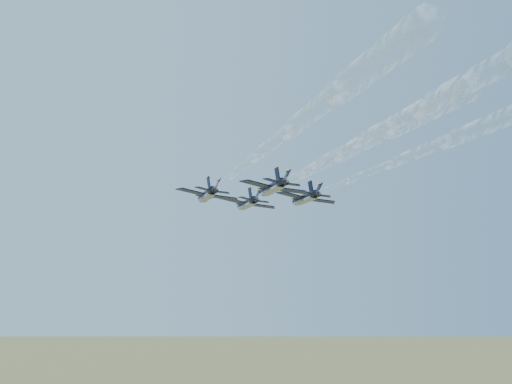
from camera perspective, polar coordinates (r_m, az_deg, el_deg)
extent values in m
cylinder|color=black|center=(125.70, -0.79, -1.01)|extent=(1.87, 11.31, 1.65)
cone|color=black|center=(132.23, -1.46, -1.35)|extent=(1.69, 2.24, 1.65)
ellipsoid|color=black|center=(128.57, -1.06, -0.96)|extent=(0.97, 2.06, 0.81)
cube|color=gray|center=(125.62, -0.83, -1.26)|extent=(1.52, 10.15, 0.57)
cube|color=black|center=(124.46, -2.01, -0.78)|extent=(5.48, 4.03, 0.89)
cube|color=#FFB10D|center=(125.88, -2.14, -0.82)|extent=(4.64, 1.67, 0.90)
cube|color=black|center=(125.66, 0.54, -1.24)|extent=(5.53, 4.18, 0.89)
cube|color=#FFB10D|center=(127.07, 0.38, -1.28)|extent=(4.60, 1.84, 0.90)
cube|color=black|center=(120.13, -1.03, -0.56)|extent=(2.55, 2.06, 0.45)
cube|color=black|center=(120.90, 0.61, -0.86)|extent=(2.56, 2.12, 0.45)
cube|color=black|center=(121.12, -0.52, -0.14)|extent=(0.53, 1.88, 2.20)
cube|color=black|center=(121.43, 0.14, -0.26)|extent=(1.15, 1.89, 2.04)
cylinder|color=black|center=(119.83, -0.32, -0.69)|extent=(1.09, 1.04, 1.07)
cylinder|color=black|center=(120.00, 0.03, -0.75)|extent=(1.09, 1.04, 1.07)
cylinder|color=black|center=(113.29, -4.38, -0.23)|extent=(1.87, 11.31, 1.65)
cone|color=black|center=(119.89, -4.92, -0.65)|extent=(1.69, 2.24, 1.65)
ellipsoid|color=black|center=(116.19, -4.58, -0.19)|extent=(0.97, 2.06, 0.81)
cube|color=gray|center=(113.20, -4.43, -0.50)|extent=(1.52, 10.15, 0.57)
cube|color=black|center=(112.23, -5.77, 0.04)|extent=(5.48, 4.03, 0.89)
cube|color=#FFB10D|center=(113.66, -5.87, -0.02)|extent=(4.64, 1.67, 0.90)
cube|color=black|center=(113.06, -2.90, -0.49)|extent=(5.53, 4.18, 0.89)
cube|color=#FFB10D|center=(114.48, -3.04, -0.54)|extent=(4.60, 1.84, 0.90)
cube|color=black|center=(107.77, -4.83, 0.31)|extent=(2.55, 2.06, 0.45)
cube|color=black|center=(108.31, -2.98, -0.03)|extent=(2.56, 2.12, 0.45)
cube|color=black|center=(108.70, -4.23, 0.78)|extent=(0.53, 1.88, 2.20)
cube|color=black|center=(108.92, -3.49, 0.64)|extent=(1.15, 1.89, 2.04)
cylinder|color=black|center=(107.37, -4.05, 0.17)|extent=(1.09, 1.04, 1.07)
cylinder|color=black|center=(107.49, -3.65, 0.10)|extent=(1.09, 1.04, 1.07)
cylinder|color=black|center=(117.90, 4.39, -0.53)|extent=(1.87, 11.31, 1.65)
cone|color=black|center=(124.27, 3.41, -0.92)|extent=(1.69, 2.24, 1.65)
ellipsoid|color=black|center=(120.71, 3.99, -0.48)|extent=(0.97, 2.06, 0.81)
cube|color=gray|center=(117.80, 4.35, -0.79)|extent=(1.52, 10.15, 0.57)
cube|color=black|center=(116.43, 3.15, -0.28)|extent=(5.48, 4.03, 0.89)
cube|color=#FFB10D|center=(117.82, 2.95, -0.33)|extent=(4.64, 1.67, 0.90)
cube|color=black|center=(118.12, 5.81, -0.78)|extent=(5.53, 4.18, 0.89)
cube|color=#FFB10D|center=(119.49, 5.58, -0.82)|extent=(4.60, 1.84, 0.90)
cube|color=black|center=(112.31, 4.40, -0.03)|extent=(2.55, 2.06, 0.45)
cube|color=black|center=(113.40, 6.09, -0.35)|extent=(2.56, 2.12, 0.45)
cube|color=black|center=(113.41, 4.89, 0.42)|extent=(0.53, 1.88, 2.20)
cube|color=black|center=(113.84, 5.57, 0.29)|extent=(1.15, 1.89, 2.04)
cylinder|color=black|center=(112.16, 5.16, -0.16)|extent=(1.09, 1.04, 1.07)
cylinder|color=black|center=(112.39, 5.53, -0.23)|extent=(1.09, 1.04, 1.07)
cylinder|color=black|center=(104.15, 1.48, 0.42)|extent=(1.87, 11.31, 1.65)
cone|color=black|center=(110.61, 0.55, -0.07)|extent=(1.69, 2.24, 1.65)
ellipsoid|color=black|center=(107.00, 1.10, 0.45)|extent=(0.97, 2.06, 0.81)
cube|color=gray|center=(104.05, 1.44, 0.12)|extent=(1.52, 10.15, 0.57)
cube|color=black|center=(102.83, 0.04, 0.72)|extent=(5.48, 4.03, 0.89)
cube|color=#FFB10D|center=(104.23, -0.15, 0.65)|extent=(4.64, 1.67, 0.90)
cube|color=black|center=(104.23, 3.09, 0.14)|extent=(5.53, 4.18, 0.89)
cube|color=#FFB10D|center=(105.61, 2.86, 0.08)|extent=(4.60, 1.84, 0.90)
cube|color=black|center=(98.59, 1.32, 1.05)|extent=(2.55, 2.06, 0.45)
cube|color=black|center=(99.50, 3.29, 0.67)|extent=(2.56, 2.12, 0.45)
cube|color=black|center=(99.65, 1.91, 1.55)|extent=(0.53, 1.88, 2.20)
cube|color=black|center=(100.01, 2.70, 1.39)|extent=(1.15, 1.89, 2.04)
cylinder|color=black|center=(98.35, 2.19, 0.90)|extent=(1.09, 1.04, 1.07)
cylinder|color=black|center=(98.55, 2.61, 0.82)|extent=(1.09, 1.04, 1.07)
cylinder|color=white|center=(112.82, 0.76, -0.22)|extent=(1.17, 15.16, 0.87)
cylinder|color=white|center=(99.21, 2.86, 0.85)|extent=(1.50, 15.16, 1.20)
cylinder|color=white|center=(85.83, 5.63, 2.25)|extent=(1.89, 15.17, 1.59)
cylinder|color=white|center=(72.79, 9.41, 4.15)|extent=(2.33, 15.18, 2.03)
cylinder|color=white|center=(60.31, 14.83, 6.82)|extent=(2.82, 15.19, 2.52)
cylinder|color=white|center=(100.24, -3.10, 0.76)|extent=(1.17, 15.16, 0.87)
cylinder|color=white|center=(86.44, -1.30, 2.14)|extent=(1.50, 15.16, 1.20)
cylinder|color=white|center=(72.83, 1.18, 4.03)|extent=(1.89, 15.17, 1.59)
cylinder|color=white|center=(59.53, 4.81, 6.77)|extent=(2.33, 15.18, 2.03)
cylinder|color=white|center=(46.81, 10.55, 10.99)|extent=(2.82, 15.19, 2.52)
cylinder|color=white|center=(105.40, 6.68, 0.37)|extent=(1.17, 15.16, 0.87)
cylinder|color=white|center=(92.34, 9.80, 1.61)|extent=(1.50, 15.16, 1.20)
cylinder|color=white|center=(79.70, 13.94, 3.23)|extent=(1.89, 15.17, 1.59)
cylinder|color=white|center=(67.71, 19.62, 5.41)|extent=(2.33, 15.18, 2.03)
cylinder|color=white|center=(91.48, 3.72, 1.59)|extent=(1.17, 15.16, 0.87)
cylinder|color=white|center=(78.22, 6.90, 3.26)|extent=(1.50, 15.16, 1.20)
cylinder|color=white|center=(65.38, 11.38, 5.57)|extent=(1.89, 15.17, 1.59)
cylinder|color=white|center=(53.29, 18.03, 8.90)|extent=(2.33, 15.18, 2.03)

